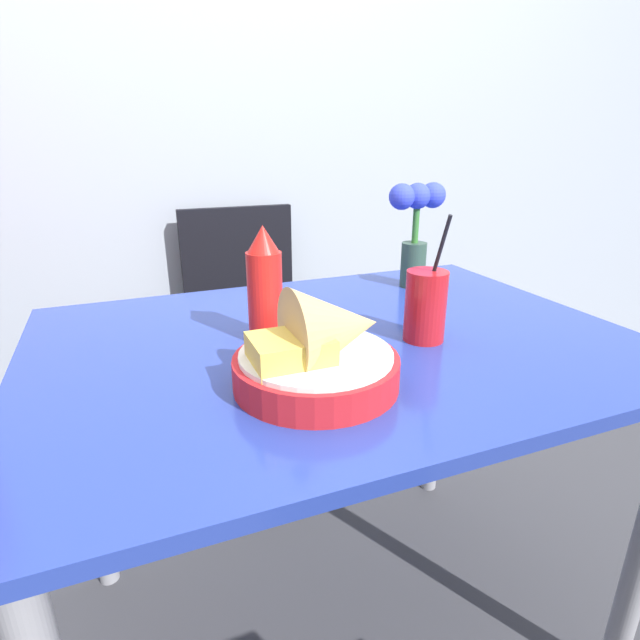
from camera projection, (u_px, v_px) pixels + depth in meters
ground_plane at (333, 623)px, 1.22m from camera, size 12.00×12.00×0.00m
wall_window at (213, 79)px, 1.67m from camera, size 7.00×0.06×2.60m
dining_table at (336, 386)px, 0.99m from camera, size 1.13×0.81×0.75m
chair_far_window at (246, 314)px, 1.79m from camera, size 0.40×0.40×0.89m
food_basket at (322, 351)px, 0.75m from camera, size 0.25×0.25×0.16m
ketchup_bottle at (265, 287)px, 0.91m from camera, size 0.06×0.06×0.22m
drink_cup at (425, 308)px, 0.93m from camera, size 0.08×0.08×0.24m
flower_vase at (416, 223)px, 1.23m from camera, size 0.15×0.06×0.26m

